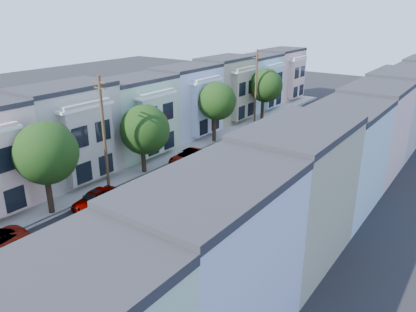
% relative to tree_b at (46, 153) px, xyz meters
% --- Properties ---
extents(ground, '(160.00, 160.00, 0.00)m').
position_rel_tree_b_xyz_m(ground, '(6.30, 3.55, -5.14)').
color(ground, black).
rests_on(ground, ground).
extents(road_slab, '(12.00, 70.00, 0.02)m').
position_rel_tree_b_xyz_m(road_slab, '(6.30, 18.55, -5.13)').
color(road_slab, black).
rests_on(road_slab, ground).
extents(curb_left, '(0.30, 70.00, 0.15)m').
position_rel_tree_b_xyz_m(curb_left, '(0.25, 18.55, -5.06)').
color(curb_left, gray).
rests_on(curb_left, ground).
extents(curb_right, '(0.30, 70.00, 0.15)m').
position_rel_tree_b_xyz_m(curb_right, '(12.35, 18.55, -5.06)').
color(curb_right, gray).
rests_on(curb_right, ground).
extents(sidewalk_left, '(2.60, 70.00, 0.15)m').
position_rel_tree_b_xyz_m(sidewalk_left, '(-1.05, 18.55, -5.06)').
color(sidewalk_left, gray).
rests_on(sidewalk_left, ground).
extents(sidewalk_right, '(2.60, 70.00, 0.15)m').
position_rel_tree_b_xyz_m(sidewalk_right, '(13.65, 18.55, -5.06)').
color(sidewalk_right, gray).
rests_on(sidewalk_right, ground).
extents(centerline, '(0.12, 70.00, 0.01)m').
position_rel_tree_b_xyz_m(centerline, '(6.30, 18.55, -5.14)').
color(centerline, gold).
rests_on(centerline, ground).
extents(townhouse_row_left, '(5.00, 70.00, 8.50)m').
position_rel_tree_b_xyz_m(townhouse_row_left, '(-4.85, 18.55, -5.14)').
color(townhouse_row_left, silver).
rests_on(townhouse_row_left, ground).
extents(townhouse_row_right, '(5.00, 70.00, 8.50)m').
position_rel_tree_b_xyz_m(townhouse_row_right, '(17.45, 18.55, -5.14)').
color(townhouse_row_right, silver).
rests_on(townhouse_row_right, ground).
extents(tree_b, '(4.70, 4.70, 7.51)m').
position_rel_tree_b_xyz_m(tree_b, '(0.00, 0.00, 0.00)').
color(tree_b, black).
rests_on(tree_b, ground).
extents(tree_c, '(4.70, 4.70, 6.82)m').
position_rel_tree_b_xyz_m(tree_c, '(0.00, 10.30, -0.68)').
color(tree_c, black).
rests_on(tree_c, ground).
extents(tree_d, '(4.43, 4.43, 7.26)m').
position_rel_tree_b_xyz_m(tree_d, '(-0.00, 22.27, -0.12)').
color(tree_d, black).
rests_on(tree_d, ground).
extents(tree_e, '(4.62, 4.62, 7.40)m').
position_rel_tree_b_xyz_m(tree_e, '(-0.00, 34.20, -0.08)').
color(tree_e, black).
rests_on(tree_e, ground).
extents(tree_far_r, '(3.10, 3.10, 5.19)m').
position_rel_tree_b_xyz_m(tree_far_r, '(13.20, 32.86, -1.54)').
color(tree_far_r, black).
rests_on(tree_far_r, ground).
extents(utility_pole_near, '(1.60, 0.26, 10.00)m').
position_rel_tree_b_xyz_m(utility_pole_near, '(0.00, 5.55, 0.01)').
color(utility_pole_near, '#42301E').
rests_on(utility_pole_near, ground).
extents(utility_pole_far, '(1.60, 0.26, 10.00)m').
position_rel_tree_b_xyz_m(utility_pole_far, '(0.00, 31.55, 0.01)').
color(utility_pole_far, '#42301E').
rests_on(utility_pole_far, ground).
extents(fedex_truck, '(2.29, 5.96, 2.86)m').
position_rel_tree_b_xyz_m(fedex_truck, '(8.01, 17.49, -3.54)').
color(fedex_truck, white).
rests_on(fedex_truck, ground).
extents(lead_sedan, '(3.01, 5.52, 1.47)m').
position_rel_tree_b_xyz_m(lead_sedan, '(8.81, 28.09, -4.41)').
color(lead_sedan, black).
rests_on(lead_sedan, ground).
extents(parked_left_c, '(2.02, 4.43, 1.40)m').
position_rel_tree_b_xyz_m(parked_left_c, '(1.40, 2.88, -4.44)').
color(parked_left_c, '#B5B5B5').
rests_on(parked_left_c, ground).
extents(parked_left_d, '(2.60, 4.92, 1.32)m').
position_rel_tree_b_xyz_m(parked_left_d, '(1.40, 14.96, -4.48)').
color(parked_left_d, '#410A11').
rests_on(parked_left_d, ground).
extents(parked_right_a, '(1.66, 3.98, 1.27)m').
position_rel_tree_b_xyz_m(parked_right_a, '(11.20, -3.76, -4.50)').
color(parked_right_a, '#34363C').
rests_on(parked_right_a, ground).
extents(parked_right_b, '(1.68, 4.52, 1.49)m').
position_rel_tree_b_xyz_m(parked_right_b, '(11.20, 0.96, -4.39)').
color(parked_right_b, white).
rests_on(parked_right_b, ground).
extents(parked_right_c, '(2.22, 4.80, 1.33)m').
position_rel_tree_b_xyz_m(parked_right_c, '(11.20, 21.12, -4.47)').
color(parked_right_c, black).
rests_on(parked_right_c, ground).
extents(parked_right_d, '(2.15, 4.59, 1.35)m').
position_rel_tree_b_xyz_m(parked_right_d, '(11.20, 30.27, -4.47)').
color(parked_right_d, black).
rests_on(parked_right_d, ground).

